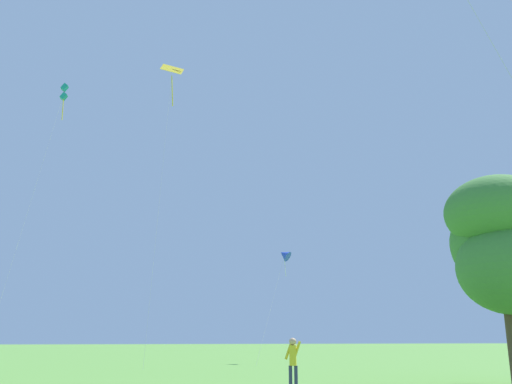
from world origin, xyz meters
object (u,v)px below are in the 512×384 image
Objects in this scene: kite_teal_box at (64,95)px; person_foreground_watcher at (293,360)px; tree_right_cluster at (504,243)px; kite_yellow_diamond at (172,82)px; kite_blue_delta at (284,255)px.

kite_teal_box is 12.22× the size of person_foreground_watcher.
kite_teal_box reaches higher than tree_right_cluster.
kite_yellow_diamond is 13.43× the size of person_foreground_watcher.
kite_teal_box is 35.58m from tree_right_cluster.
kite_yellow_diamond is 30.32m from tree_right_cluster.
tree_right_cluster is at bearing 7.46° from person_foreground_watcher.
kite_yellow_diamond is (8.52, -2.16, 1.20)m from kite_teal_box.
kite_blue_delta reaches higher than tree_right_cluster.
kite_teal_box reaches higher than person_foreground_watcher.
kite_yellow_diamond reaches higher than tree_right_cluster.
kite_yellow_diamond is 2.81× the size of tree_right_cluster.
kite_teal_box is 2.42× the size of kite_blue_delta.
person_foreground_watcher is 0.21× the size of tree_right_cluster.
tree_right_cluster is (20.97, -24.28, -15.38)m from kite_teal_box.
kite_yellow_diamond reaches higher than person_foreground_watcher.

